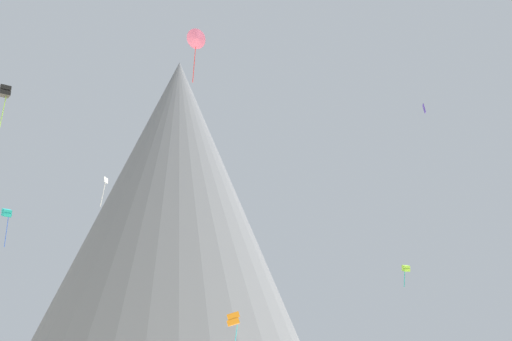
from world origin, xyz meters
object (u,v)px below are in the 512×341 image
Objects in this scene: kite_rainbow_high at (197,39)px; kite_orange_low at (233,319)px; kite_white_mid at (105,186)px; kite_lime_low at (406,269)px; kite_indigo_high at (424,108)px; rock_massif at (173,227)px; kite_teal_mid at (7,213)px; kite_black_high at (4,92)px.

kite_orange_low is at bearing -68.98° from kite_rainbow_high.
kite_rainbow_high reaches higher than kite_white_mid.
kite_white_mid is 1.14× the size of kite_orange_low.
kite_lime_low is 2.21× the size of kite_indigo_high.
kite_white_mid is at bearing -103.13° from rock_massif.
kite_indigo_high is (2.60, -3.07, 20.04)m from kite_lime_low.
kite_black_high is (1.22, -12.92, 10.51)m from kite_teal_mid.
kite_lime_low is at bearing -60.69° from rock_massif.
kite_indigo_high is 0.19× the size of kite_rainbow_high.
kite_white_mid reaches higher than kite_lime_low.
rock_massif is at bearing 66.94° from kite_white_mid.
rock_massif reaches higher than kite_rainbow_high.
kite_black_high is 0.76× the size of kite_rainbow_high.
kite_black_high reaches higher than kite_lime_low.
kite_orange_low is (13.83, -18.17, -16.98)m from kite_white_mid.
kite_lime_low is 0.72× the size of kite_white_mid.
kite_lime_low is at bearing -15.97° from kite_black_high.
kite_rainbow_high is (9.96, -13.99, 13.79)m from kite_white_mid.
kite_orange_low is (-25.75, -10.76, -27.02)m from kite_indigo_high.
kite_orange_low is (3.69, -61.63, -20.69)m from rock_massif.
kite_indigo_high is at bearing 120.24° from kite_orange_low.
rock_massif is at bearing 32.22° from kite_teal_mid.
kite_teal_mid is 1.73× the size of kite_lime_low.
kite_rainbow_high reaches higher than kite_teal_mid.
kite_orange_low is at bearing 24.19° from kite_lime_low.
kite_teal_mid is 0.98× the size of kite_black_high.
kite_black_high is at bearing -26.84° from kite_indigo_high.
kite_teal_mid is at bearing -41.38° from kite_indigo_high.
kite_lime_low is 0.82× the size of kite_orange_low.
kite_orange_low is 0.52× the size of kite_rainbow_high.
kite_rainbow_high is at bearing -129.67° from kite_orange_low.
kite_white_mid is (-10.14, -43.46, -3.71)m from rock_massif.
kite_teal_mid is 12.04m from kite_white_mid.
kite_rainbow_high is (21.38, -14.95, 17.49)m from kite_teal_mid.
kite_white_mid is 0.60× the size of kite_rainbow_high.
kite_lime_low is at bearing -2.10° from kite_rainbow_high.
kite_white_mid is 17.13m from kite_black_high.
kite_teal_mid is 3.83× the size of kite_indigo_high.
kite_teal_mid is at bearing -12.92° from kite_lime_low.
kite_teal_mid is at bearing -119.60° from kite_orange_low.
rock_massif is 48.23m from kite_teal_mid.
kite_teal_mid is 34.35m from kite_orange_low.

